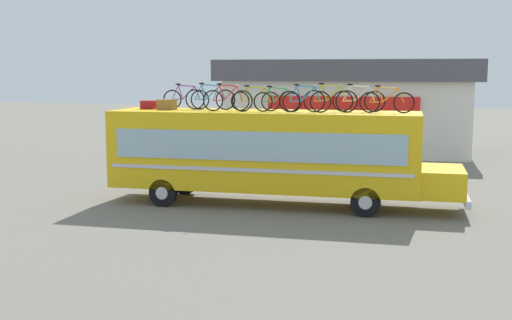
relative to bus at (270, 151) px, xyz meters
name	(u,v)px	position (x,y,z in m)	size (l,w,h in m)	color
ground_plane	(263,204)	(-0.23, 0.00, -1.82)	(120.00, 120.00, 0.00)	slate
bus	(270,151)	(0.00, 0.00, 0.00)	(11.81, 2.54, 3.17)	yellow
luggage_bag_1	(149,105)	(-4.45, 0.33, 1.50)	(0.51, 0.50, 0.29)	maroon
luggage_bag_2	(167,105)	(-3.68, 0.05, 1.53)	(0.58, 0.46, 0.36)	olive
rooftop_bicycle_1	(186,98)	(-3.11, 0.42, 1.73)	(1.70, 0.44, 0.90)	black
rooftop_bicycle_2	(210,98)	(-2.20, 0.32, 1.74)	(1.81, 0.44, 0.94)	black
rooftop_bicycle_3	(227,100)	(-1.37, -0.39, 1.74)	(1.72, 0.44, 0.94)	black
rooftop_bicycle_4	(255,100)	(-0.51, -0.02, 1.72)	(1.70, 0.44, 0.87)	black
rooftop_bicycle_5	(277,101)	(0.30, -0.30, 1.71)	(1.62, 0.44, 0.86)	black
rooftop_bicycle_6	(305,101)	(1.21, -0.32, 1.74)	(1.71, 0.44, 0.93)	black
rooftop_bicycle_7	(330,100)	(2.01, -0.13, 1.75)	(1.77, 0.44, 0.96)	black
rooftop_bicycle_8	(358,100)	(2.88, 0.35, 1.74)	(1.74, 0.44, 0.93)	black
rooftop_bicycle_9	(387,101)	(3.80, -0.02, 1.72)	(1.74, 0.44, 0.89)	black
roadside_building	(349,104)	(1.20, 16.04, 0.79)	(13.90, 8.46, 5.08)	silver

